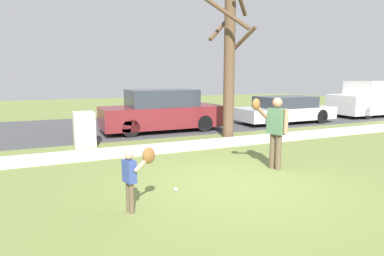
% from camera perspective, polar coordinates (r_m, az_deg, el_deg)
% --- Properties ---
extents(ground_plane, '(48.00, 48.00, 0.00)m').
position_cam_1_polar(ground_plane, '(9.87, -2.93, -3.59)').
color(ground_plane, olive).
extents(sidewalk_strip, '(36.00, 1.20, 0.06)m').
position_cam_1_polar(sidewalk_strip, '(9.96, -3.13, -3.31)').
color(sidewalk_strip, beige).
rests_on(sidewalk_strip, ground).
extents(road_surface, '(36.00, 6.80, 0.02)m').
position_cam_1_polar(road_surface, '(14.67, -10.03, 0.51)').
color(road_surface, '#424244').
rests_on(road_surface, ground).
extents(person_adult, '(0.79, 0.58, 1.68)m').
position_cam_1_polar(person_adult, '(7.74, 14.29, 0.40)').
color(person_adult, brown).
rests_on(person_adult, ground).
extents(person_child, '(0.53, 0.35, 1.05)m').
position_cam_1_polar(person_child, '(5.26, -10.01, -7.43)').
color(person_child, brown).
rests_on(person_child, ground).
extents(baseball, '(0.07, 0.07, 0.07)m').
position_cam_1_polar(baseball, '(6.29, -2.88, -10.71)').
color(baseball, white).
rests_on(baseball, ground).
extents(utility_cabinet, '(0.62, 0.77, 1.07)m').
position_cam_1_polar(utility_cabinet, '(10.63, -18.38, -0.20)').
color(utility_cabinet, beige).
rests_on(utility_cabinet, ground).
extents(street_tree_near, '(1.85, 1.88, 5.15)m').
position_cam_1_polar(street_tree_near, '(11.59, 6.59, 11.87)').
color(street_tree_near, brown).
rests_on(street_tree_near, ground).
extents(parked_suv_maroon, '(4.70, 1.90, 1.63)m').
position_cam_1_polar(parked_suv_maroon, '(12.88, -5.34, 2.92)').
color(parked_suv_maroon, maroon).
rests_on(parked_suv_maroon, road_surface).
extents(parked_sedan_silver, '(4.60, 1.80, 1.23)m').
position_cam_1_polar(parked_sedan_silver, '(15.64, 15.96, 3.07)').
color(parked_sedan_silver, silver).
rests_on(parked_sedan_silver, road_surface).
extents(parked_van_white, '(5.00, 1.95, 1.88)m').
position_cam_1_polar(parked_van_white, '(20.29, 29.24, 4.37)').
color(parked_van_white, silver).
rests_on(parked_van_white, road_surface).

